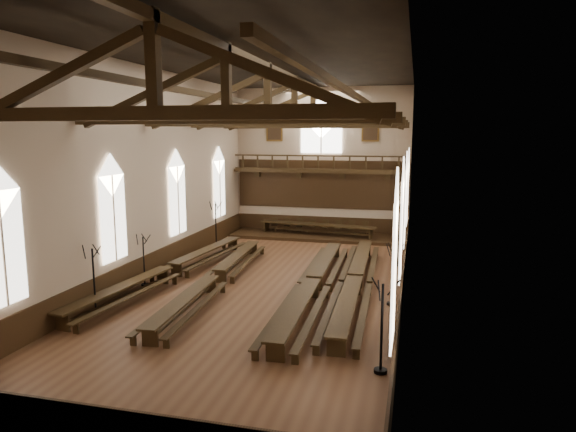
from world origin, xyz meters
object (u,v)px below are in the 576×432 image
Objects in this scene: candelabrum_right_far at (397,253)px; refectory_row_d at (355,279)px; candelabrum_left_near at (95,293)px; refectory_row_b at (215,276)px; refectory_row_c at (313,282)px; candelabrum_right_mid at (392,286)px; high_table at (317,225)px; candelabrum_left_far at (216,232)px; candelabrum_left_mid at (144,270)px; refectory_row_a at (170,269)px; candelabrum_right_near at (381,345)px; dais at (316,236)px.

refectory_row_d is at bearing -108.37° from candelabrum_right_far.
refectory_row_b is at bearing 52.96° from candelabrum_left_near.
refectory_row_b is 0.96× the size of refectory_row_d.
refectory_row_c is 3.43m from candelabrum_right_mid.
refectory_row_c is at bearing -79.77° from high_table.
candelabrum_left_far is at bearing 90.00° from candelabrum_left_near.
candelabrum_left_mid is at bearing -90.00° from candelabrum_left_far.
candelabrum_right_far is (10.39, 5.35, 0.16)m from refectory_row_a.
candelabrum_left_mid is 0.94× the size of candelabrum_right_mid.
candelabrum_left_far is (-7.74, 8.04, 0.30)m from refectory_row_c.
refectory_row_a is 2.59m from refectory_row_b.
candelabrum_right_near is at bearing -12.32° from candelabrum_left_near.
candelabrum_left_mid is 12.70m from candelabrum_right_near.
refectory_row_b is 5.36m from candelabrum_left_near.
candelabrum_right_far is (1.66, 5.00, 0.15)m from refectory_row_d.
dais is at bearing 78.36° from high_table.
refectory_row_b is 10.34m from candelabrum_right_near.
refectory_row_b is 7.90m from candelabrum_right_mid.
candelabrum_right_mid is at bearing -3.72° from refectory_row_b.
refectory_row_b is 1.75× the size of high_table.
candelabrum_right_mid is at bearing -38.05° from candelabrum_left_far.
refectory_row_a is 8.74m from refectory_row_d.
refectory_row_c reaches higher than refectory_row_b.
candelabrum_left_mid is (-0.71, -1.14, 0.20)m from refectory_row_a.
refectory_row_d reaches higher than dais.
candelabrum_left_far is at bearing 111.53° from refectory_row_b.
candelabrum_left_near is 11.36m from candelabrum_right_near.
candelabrum_left_far is 0.99× the size of candelabrum_right_near.
candelabrum_left_near is at bearing -127.04° from refectory_row_b.
candelabrum_left_mid is (-9.44, -1.49, 0.18)m from refectory_row_d.
refectory_row_d is 1.82× the size of high_table.
refectory_row_c is at bearing 116.19° from candelabrum_right_near.
candelabrum_left_mid is at bearing -171.02° from refectory_row_d.
refectory_row_d is 1.27× the size of dais.
candelabrum_right_mid is 6.47m from candelabrum_right_far.
dais is at bearing 79.13° from refectory_row_b.
refectory_row_d is at bearing 28.99° from candelabrum_left_near.
candelabrum_left_mid is (-7.74, -0.67, 0.18)m from refectory_row_c.
refectory_row_c is 5.98× the size of candelabrum_left_mid.
refectory_row_d is at bearing 102.23° from candelabrum_right_near.
refectory_row_a is 5.14× the size of candelabrum_left_far.
dais is 4.01× the size of candelabrum_right_near.
high_table is 19.67m from candelabrum_right_near.
refectory_row_d is 6.27× the size of candelabrum_right_far.
high_table is at bearing 113.56° from candelabrum_right_mid.
refectory_row_b is (2.52, -0.61, -0.03)m from refectory_row_a.
candelabrum_right_mid reaches higher than high_table.
candelabrum_left_near is 3.74m from candelabrum_left_mid.
candelabrum_left_near is at bearing 167.68° from candelabrum_right_near.
candelabrum_left_mid is at bearing 90.00° from candelabrum_left_near.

